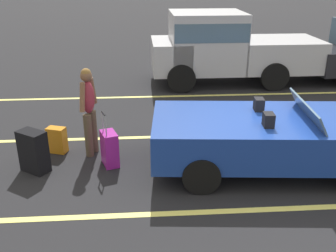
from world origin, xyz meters
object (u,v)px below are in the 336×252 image
(convertible_car, at_px, (285,137))
(suitcase_large_black, at_px, (34,151))
(suitcase_medium_bright, at_px, (110,149))
(suitcase_small_carryon, at_px, (57,140))
(traveler_person, at_px, (89,107))
(parked_pickup_truck_far, at_px, (222,46))

(convertible_car, height_order, suitcase_large_black, convertible_car)
(convertible_car, bearing_deg, suitcase_medium_bright, 178.60)
(suitcase_small_carryon, height_order, traveler_person, traveler_person)
(suitcase_medium_bright, xyz_separation_m, traveler_person, (-0.37, 0.47, 0.62))
(convertible_car, xyz_separation_m, parked_pickup_truck_far, (-0.02, 5.45, 0.52))
(convertible_car, height_order, suitcase_medium_bright, convertible_car)
(suitcase_medium_bright, relative_size, parked_pickup_truck_far, 0.20)
(suitcase_medium_bright, distance_m, traveler_person, 0.86)
(convertible_car, bearing_deg, traveler_person, 171.52)
(parked_pickup_truck_far, bearing_deg, suitcase_medium_bright, 59.25)
(suitcase_small_carryon, relative_size, parked_pickup_truck_far, 0.10)
(suitcase_large_black, bearing_deg, traveler_person, -21.23)
(convertible_car, height_order, suitcase_small_carryon, convertible_car)
(suitcase_small_carryon, bearing_deg, parked_pickup_truck_far, -23.24)
(suitcase_large_black, distance_m, traveler_person, 1.23)
(suitcase_small_carryon, distance_m, parked_pickup_truck_far, 6.14)
(convertible_car, distance_m, suitcase_medium_bright, 3.06)
(traveler_person, bearing_deg, suitcase_medium_bright, -32.62)
(traveler_person, bearing_deg, suitcase_small_carryon, -169.55)
(suitcase_medium_bright, bearing_deg, traveler_person, 109.34)
(suitcase_medium_bright, height_order, parked_pickup_truck_far, parked_pickup_truck_far)
(convertible_car, distance_m, suitcase_large_black, 4.31)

